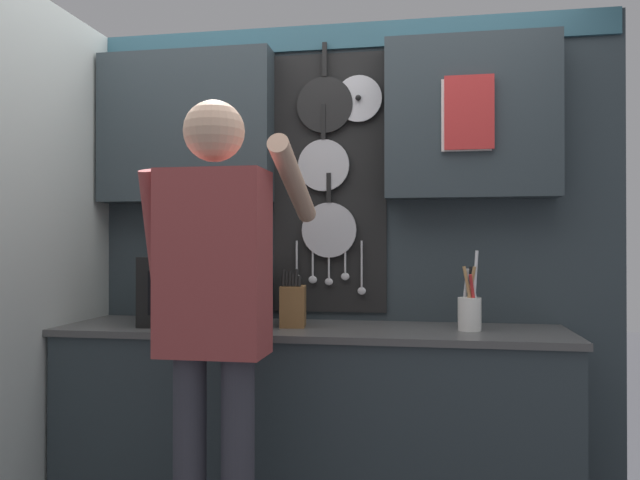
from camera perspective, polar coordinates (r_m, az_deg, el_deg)
The scene contains 7 objects.
base_cabinet_counter at distance 2.92m, azimuth -0.91°, elevation -16.92°, with size 2.26×0.59×0.91m.
back_wall_unit at distance 3.06m, azimuth -0.04°, elevation 3.54°, with size 2.83×0.23×2.37m.
side_wall at distance 2.87m, azimuth -25.79°, elevation -2.36°, with size 0.04×1.60×2.37m.
microwave at distance 2.94m, azimuth -10.35°, elevation -4.58°, with size 0.53×0.36×0.31m.
knife_block at distance 2.83m, azimuth -2.49°, elevation -5.99°, with size 0.13×0.16×0.26m.
utensil_crock at distance 2.78m, azimuth 13.54°, elevation -6.24°, with size 0.10×0.10×0.35m.
person at distance 2.29m, azimuth -9.59°, elevation -5.39°, with size 0.54×0.67×1.80m.
Camera 1 is at (0.52, -2.76, 1.28)m, focal length 35.00 mm.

